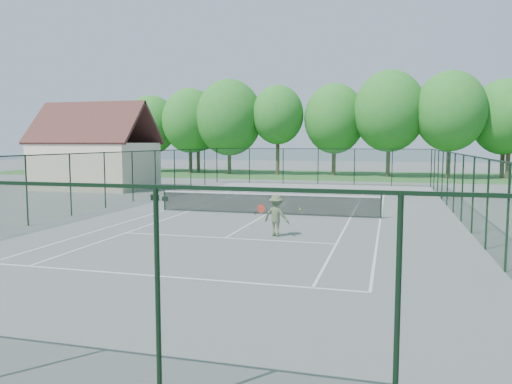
# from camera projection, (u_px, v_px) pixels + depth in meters

# --- Properties ---
(ground) EXTENTS (140.00, 140.00, 0.00)m
(ground) POSITION_uv_depth(u_px,v_px,m) (267.00, 214.00, 24.70)
(ground) COLOR slate
(ground) RESTS_ON ground
(grass_far) EXTENTS (80.00, 16.00, 0.01)m
(grass_far) POSITION_uv_depth(u_px,v_px,m) (334.00, 175.00, 53.52)
(grass_far) COLOR #356F2E
(grass_far) RESTS_ON ground
(court_lines) EXTENTS (11.05, 23.85, 0.01)m
(court_lines) POSITION_uv_depth(u_px,v_px,m) (267.00, 214.00, 24.70)
(court_lines) COLOR white
(court_lines) RESTS_ON ground
(tennis_net) EXTENTS (11.08, 0.08, 1.10)m
(tennis_net) POSITION_uv_depth(u_px,v_px,m) (267.00, 203.00, 24.64)
(tennis_net) COLOR black
(tennis_net) RESTS_ON ground
(fence_enclosure) EXTENTS (18.05, 36.05, 3.02)m
(fence_enclosure) POSITION_uv_depth(u_px,v_px,m) (267.00, 183.00, 24.55)
(fence_enclosure) COLOR #18371F
(fence_enclosure) RESTS_ON ground
(utility_building) EXTENTS (8.60, 6.27, 6.63)m
(utility_building) POSITION_uv_depth(u_px,v_px,m) (95.00, 148.00, 38.15)
(utility_building) COLOR beige
(utility_building) RESTS_ON ground
(tree_line_far) EXTENTS (39.40, 6.40, 9.70)m
(tree_line_far) POSITION_uv_depth(u_px,v_px,m) (335.00, 119.00, 52.92)
(tree_line_far) COLOR #473924
(tree_line_far) RESTS_ON ground
(sports_bag_a) EXTENTS (0.48, 0.33, 0.36)m
(sports_bag_a) POSITION_uv_depth(u_px,v_px,m) (155.00, 197.00, 30.54)
(sports_bag_a) COLOR black
(sports_bag_a) RESTS_ON ground
(sports_bag_b) EXTENTS (0.38, 0.31, 0.26)m
(sports_bag_b) POSITION_uv_depth(u_px,v_px,m) (165.00, 199.00, 30.27)
(sports_bag_b) COLOR black
(sports_bag_b) RESTS_ON ground
(tennis_player) EXTENTS (1.74, 0.86, 1.58)m
(tennis_player) POSITION_uv_depth(u_px,v_px,m) (276.00, 215.00, 18.88)
(tennis_player) COLOR #5A6043
(tennis_player) RESTS_ON ground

